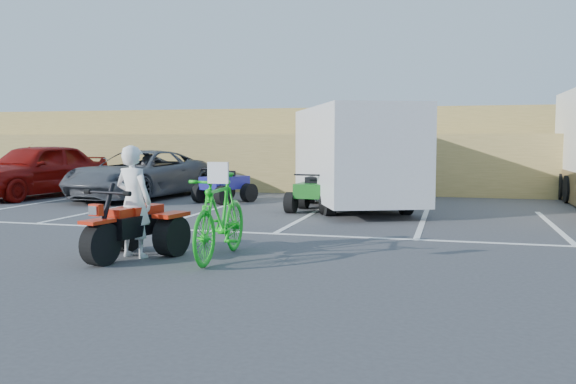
% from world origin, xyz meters
% --- Properties ---
extents(ground, '(100.00, 100.00, 0.00)m').
position_xyz_m(ground, '(0.00, 0.00, 0.00)').
color(ground, '#3B3B3E').
rests_on(ground, ground).
extents(parking_stripes, '(28.00, 5.16, 0.01)m').
position_xyz_m(parking_stripes, '(0.87, 4.07, 0.00)').
color(parking_stripes, white).
rests_on(parking_stripes, ground).
extents(grass_embankment, '(40.00, 8.50, 3.10)m').
position_xyz_m(grass_embankment, '(0.00, 15.48, 1.42)').
color(grass_embankment, olive).
rests_on(grass_embankment, ground).
extents(red_trike_atv, '(1.57, 1.90, 1.10)m').
position_xyz_m(red_trike_atv, '(-1.48, -0.53, 0.00)').
color(red_trike_atv, red).
rests_on(red_trike_atv, ground).
extents(rider, '(0.70, 0.53, 1.74)m').
position_xyz_m(rider, '(-1.45, -0.39, 0.87)').
color(rider, white).
rests_on(rider, ground).
extents(green_dirt_bike, '(0.68, 2.21, 1.32)m').
position_xyz_m(green_dirt_bike, '(-0.09, -0.20, 0.66)').
color(green_dirt_bike, '#14BF19').
rests_on(green_dirt_bike, ground).
extents(grey_pickup, '(3.04, 5.59, 1.49)m').
position_xyz_m(grey_pickup, '(-6.02, 8.11, 0.74)').
color(grey_pickup, '#484A50').
rests_on(grey_pickup, ground).
extents(red_car, '(2.79, 5.30, 1.72)m').
position_xyz_m(red_car, '(-9.42, 7.69, 0.86)').
color(red_car, maroon).
rests_on(red_car, ground).
extents(cargo_trailer, '(4.30, 6.13, 2.66)m').
position_xyz_m(cargo_trailer, '(0.81, 7.09, 1.44)').
color(cargo_trailer, silver).
rests_on(cargo_trailer, ground).
extents(quad_atv_blue, '(1.72, 1.91, 1.02)m').
position_xyz_m(quad_atv_blue, '(-3.05, 7.68, 0.00)').
color(quad_atv_blue, navy).
rests_on(quad_atv_blue, ground).
extents(quad_atv_green, '(1.25, 1.60, 0.99)m').
position_xyz_m(quad_atv_green, '(-0.05, 6.16, 0.00)').
color(quad_atv_green, '#155E19').
rests_on(quad_atv_green, ground).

